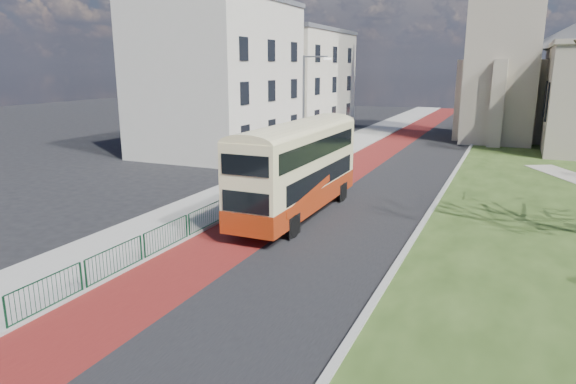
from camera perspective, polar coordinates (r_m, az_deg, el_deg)
The scene contains 12 objects.
ground at distance 20.76m, azimuth -5.65°, elevation -7.00°, with size 160.00×160.00×0.00m, color black.
road_carriageway at distance 38.45m, azimuth 11.15°, elevation 2.51°, with size 9.00×120.00×0.01m, color black.
bus_lane at distance 39.11m, azimuth 7.29°, elevation 2.85°, with size 3.40×120.00×0.01m, color #591414.
pavement_west at distance 40.32m, azimuth 2.11°, elevation 3.36°, with size 4.00×120.00×0.12m, color gray.
kerb_west at distance 39.64m, azimuth 4.80°, elevation 3.14°, with size 0.25×120.00×0.13m, color #999993.
kerb_east at distance 39.68m, azimuth 18.29°, elevation 2.51°, with size 0.25×80.00×0.13m, color #999993.
pedestrian_railing at distance 25.29m, azimuth -7.07°, elevation -1.90°, with size 0.07×24.00×1.12m.
gothic_church at distance 55.23m, azimuth 28.24°, elevation 18.24°, with size 16.38×18.00×40.00m.
street_block_near at distance 45.49m, azimuth -7.70°, elevation 12.61°, with size 10.30×14.30×13.00m.
street_block_far at distance 59.76m, azimuth 0.51°, elevation 12.25°, with size 10.30×16.30×11.50m.
streetlamp at distance 37.66m, azimuth 1.96°, elevation 9.58°, with size 2.13×0.18×8.00m.
bus at distance 25.45m, azimuth 1.07°, elevation 3.00°, with size 2.57×10.85×4.53m.
Camera 1 is at (9.66, -16.85, 7.33)m, focal length 32.00 mm.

